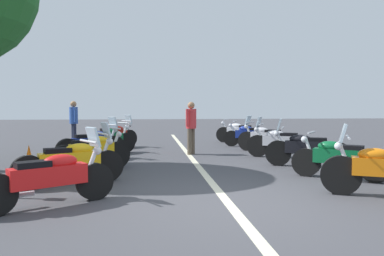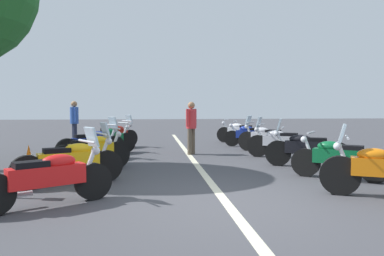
{
  "view_description": "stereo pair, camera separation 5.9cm",
  "coord_description": "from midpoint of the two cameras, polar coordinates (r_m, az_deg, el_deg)",
  "views": [
    {
      "loc": [
        -5.59,
        1.22,
        1.51
      ],
      "look_at": [
        4.95,
        0.0,
        0.9
      ],
      "focal_mm": 34.13,
      "sensor_mm": 36.0,
      "label": 1
    },
    {
      "loc": [
        -5.59,
        1.16,
        1.51
      ],
      "look_at": [
        4.95,
        0.0,
        0.9
      ],
      "focal_mm": 34.13,
      "sensor_mm": 36.0,
      "label": 2
    }
  ],
  "objects": [
    {
      "name": "motorcycle_right_row_6",
      "position": [
        15.52,
        7.65,
        -0.62
      ],
      "size": [
        1.16,
        1.88,
        1.01
      ],
      "rotation": [
        0.0,
        0.0,
        1.05
      ],
      "color": "black",
      "rests_on": "ground_plane"
    },
    {
      "name": "motorcycle_left_row_4",
      "position": [
        11.98,
        -13.01,
        -1.81
      ],
      "size": [
        1.32,
        1.8,
        1.01
      ],
      "rotation": [
        0.0,
        0.0,
        -0.96
      ],
      "color": "black",
      "rests_on": "ground_plane"
    },
    {
      "name": "motorcycle_right_row_0",
      "position": [
        6.87,
        27.95,
        -5.76
      ],
      "size": [
        1.07,
        1.92,
        1.23
      ],
      "rotation": [
        0.0,
        0.0,
        1.11
      ],
      "color": "black",
      "rests_on": "ground_plane"
    },
    {
      "name": "motorcycle_right_row_4",
      "position": [
        12.57,
        11.6,
        -1.51
      ],
      "size": [
        1.34,
        1.7,
        1.22
      ],
      "rotation": [
        0.0,
        0.0,
        0.92
      ],
      "color": "black",
      "rests_on": "ground_plane"
    },
    {
      "name": "motorcycle_left_row_3",
      "position": [
        10.59,
        -15.1,
        -2.43
      ],
      "size": [
        1.38,
        1.75,
        1.23
      ],
      "rotation": [
        0.0,
        0.0,
        -0.92
      ],
      "color": "black",
      "rests_on": "ground_plane"
    },
    {
      "name": "bystander_1",
      "position": [
        11.61,
        0.03,
        0.68
      ],
      "size": [
        0.42,
        0.38,
        1.68
      ],
      "rotation": [
        0.0,
        0.0,
        0.86
      ],
      "color": "brown",
      "rests_on": "ground_plane"
    },
    {
      "name": "motorcycle_left_row_1",
      "position": [
        7.44,
        -18.22,
        -4.96
      ],
      "size": [
        1.08,
        1.98,
        1.21
      ],
      "rotation": [
        0.0,
        0.0,
        -1.13
      ],
      "color": "black",
      "rests_on": "ground_plane"
    },
    {
      "name": "motorcycle_right_row_3",
      "position": [
        11.13,
        13.77,
        -2.15
      ],
      "size": [
        1.16,
        1.85,
        1.22
      ],
      "rotation": [
        0.0,
        0.0,
        1.04
      ],
      "color": "black",
      "rests_on": "ground_plane"
    },
    {
      "name": "motorcycle_left_row_0",
      "position": [
        5.95,
        -21.16,
        -7.16
      ],
      "size": [
        1.23,
        1.82,
        1.19
      ],
      "rotation": [
        0.0,
        0.0,
        -1.0
      ],
      "color": "black",
      "rests_on": "ground_plane"
    },
    {
      "name": "traffic_cone_0",
      "position": [
        9.6,
        -23.96,
        -4.31
      ],
      "size": [
        0.36,
        0.36,
        0.61
      ],
      "color": "orange",
      "rests_on": "ground_plane"
    },
    {
      "name": "motorcycle_left_row_2",
      "position": [
        8.95,
        -15.13,
        -3.56
      ],
      "size": [
        1.31,
        1.73,
        1.01
      ],
      "rotation": [
        0.0,
        0.0,
        -0.94
      ],
      "color": "black",
      "rests_on": "ground_plane"
    },
    {
      "name": "motorcycle_right_row_1",
      "position": [
        8.23,
        22.03,
        -4.38
      ],
      "size": [
        1.29,
        1.66,
        0.99
      ],
      "rotation": [
        0.0,
        0.0,
        0.93
      ],
      "color": "black",
      "rests_on": "ground_plane"
    },
    {
      "name": "lane_centre_stripe",
      "position": [
        10.48,
        0.3,
        -4.99
      ],
      "size": [
        19.11,
        0.16,
        0.01
      ],
      "primitive_type": "cube",
      "color": "beige",
      "rests_on": "ground_plane"
    },
    {
      "name": "motorcycle_right_row_5",
      "position": [
        14.02,
        9.2,
        -1.11
      ],
      "size": [
        1.07,
        1.91,
        0.98
      ],
      "rotation": [
        0.0,
        0.0,
        1.12
      ],
      "color": "black",
      "rests_on": "ground_plane"
    },
    {
      "name": "bystander_0",
      "position": [
        14.96,
        -17.8,
        1.29
      ],
      "size": [
        0.48,
        0.32,
        1.75
      ],
      "rotation": [
        0.0,
        0.0,
        5.19
      ],
      "color": "#1E2338",
      "rests_on": "ground_plane"
    },
    {
      "name": "motorcycle_left_row_5",
      "position": [
        13.61,
        -11.95,
        -1.16
      ],
      "size": [
        1.36,
        1.7,
        1.22
      ],
      "rotation": [
        0.0,
        0.0,
        -0.91
      ],
      "color": "black",
      "rests_on": "ground_plane"
    },
    {
      "name": "ground_plane",
      "position": [
        5.92,
        5.66,
        -11.55
      ],
      "size": [
        80.0,
        80.0,
        0.0
      ],
      "primitive_type": "plane",
      "color": "#424247"
    },
    {
      "name": "motorcycle_right_row_2",
      "position": [
        9.63,
        17.53,
        -3.07
      ],
      "size": [
        1.06,
        1.94,
        1.22
      ],
      "rotation": [
        0.0,
        0.0,
        1.13
      ],
      "color": "black",
      "rests_on": "ground_plane"
    }
  ]
}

